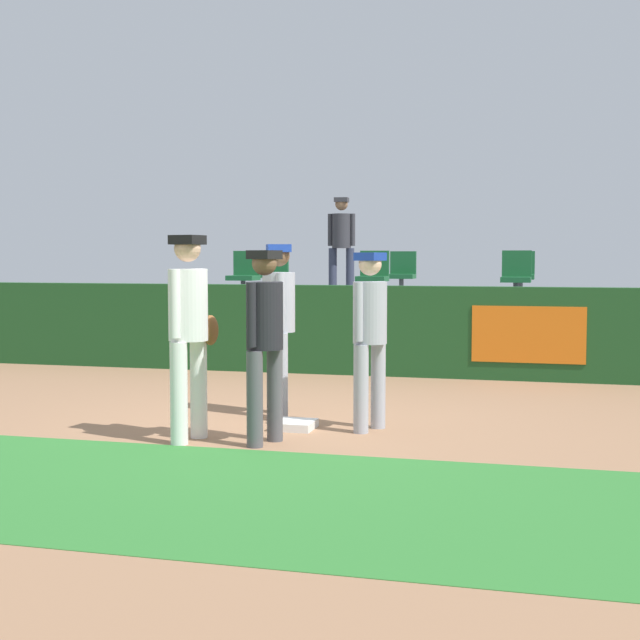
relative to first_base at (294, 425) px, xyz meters
The scene contains 16 objects.
ground_plane 0.29m from the first_base, behind, with size 60.00×60.00×0.00m, color #936B4C.
grass_foreground_strip 2.44m from the first_base, 96.70° to the right, with size 18.00×2.80×0.01m, color #2D722D.
first_base is the anchor object (origin of this frame).
player_fielder_home 1.51m from the first_base, 133.80° to the right, with size 0.42×0.56×1.88m.
player_runner_visitor 1.21m from the first_base, ahead, with size 0.42×0.46×1.72m.
player_coach_visitor 1.27m from the first_base, 118.22° to the left, with size 0.45×0.47×1.81m.
player_umpire 1.22m from the first_base, 93.94° to the right, with size 0.41×0.47×1.74m.
field_wall 4.16m from the first_base, 93.80° to the left, with size 18.00×0.26×1.27m.
bleacher_platform 6.70m from the first_base, 92.44° to the left, with size 18.00×4.80×0.94m, color #59595E.
seat_front_left 6.23m from the first_base, 114.08° to the left, with size 0.45×0.44×0.84m.
seat_back_right 7.71m from the first_base, 75.77° to the left, with size 0.45×0.44×0.84m.
seat_front_right 6.01m from the first_base, 71.41° to the left, with size 0.44×0.44×0.84m.
seat_back_left 7.90m from the first_base, 109.14° to the left, with size 0.48×0.44×0.84m.
seat_back_center 7.48m from the first_base, 91.42° to the left, with size 0.46×0.44×0.84m.
seat_front_center 5.73m from the first_base, 93.48° to the left, with size 0.46×0.44×0.84m.
spectator_hooded 8.29m from the first_base, 100.16° to the left, with size 0.51×0.37×1.84m.
Camera 1 is at (2.75, -8.29, 1.68)m, focal length 50.37 mm.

